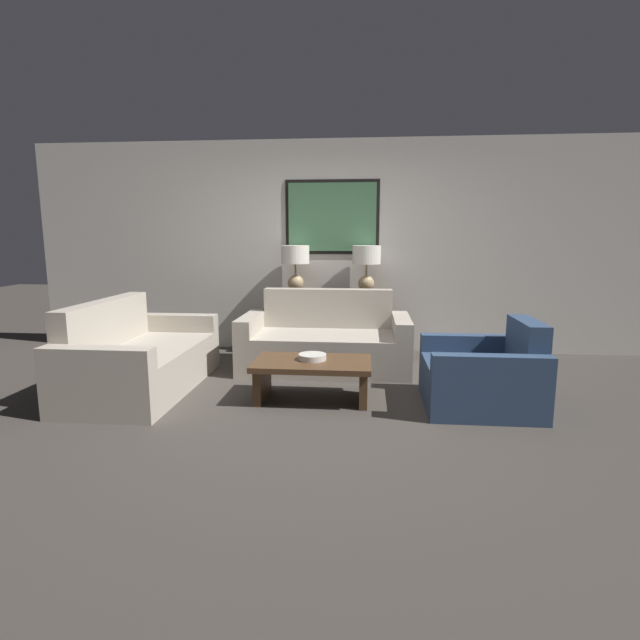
% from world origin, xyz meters
% --- Properties ---
extents(ground_plane, '(20.00, 20.00, 0.00)m').
position_xyz_m(ground_plane, '(0.00, 0.00, 0.00)').
color(ground_plane, '#3D3833').
extents(back_wall, '(7.74, 0.12, 2.65)m').
position_xyz_m(back_wall, '(0.00, 2.35, 1.33)').
color(back_wall, beige).
rests_on(back_wall, ground_plane).
extents(console_table, '(1.43, 0.39, 0.77)m').
position_xyz_m(console_table, '(0.00, 2.08, 0.38)').
color(console_table, '#332319').
rests_on(console_table, ground_plane).
extents(table_lamp_left, '(0.35, 0.35, 0.58)m').
position_xyz_m(table_lamp_left, '(-0.44, 2.08, 1.15)').
color(table_lamp_left, tan).
rests_on(table_lamp_left, console_table).
extents(table_lamp_right, '(0.35, 0.35, 0.58)m').
position_xyz_m(table_lamp_right, '(0.44, 2.08, 1.15)').
color(table_lamp_right, tan).
rests_on(table_lamp_right, console_table).
extents(couch_by_back_wall, '(1.84, 0.93, 0.86)m').
position_xyz_m(couch_by_back_wall, '(0.00, 1.35, 0.29)').
color(couch_by_back_wall, '#ADA393').
rests_on(couch_by_back_wall, ground_plane).
extents(couch_by_side, '(0.93, 1.84, 0.86)m').
position_xyz_m(couch_by_side, '(-1.74, 0.44, 0.29)').
color(couch_by_side, '#ADA393').
rests_on(couch_by_side, ground_plane).
extents(coffee_table, '(1.05, 0.62, 0.37)m').
position_xyz_m(coffee_table, '(-0.03, 0.26, 0.27)').
color(coffee_table, '#4C331E').
rests_on(coffee_table, ground_plane).
extents(decorative_bowl, '(0.25, 0.25, 0.05)m').
position_xyz_m(decorative_bowl, '(-0.03, 0.30, 0.39)').
color(decorative_bowl, beige).
rests_on(decorative_bowl, coffee_table).
extents(armchair_near_back_wall, '(0.94, 0.94, 0.77)m').
position_xyz_m(armchair_near_back_wall, '(1.48, 0.24, 0.26)').
color(armchair_near_back_wall, navy).
rests_on(armchair_near_back_wall, ground_plane).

